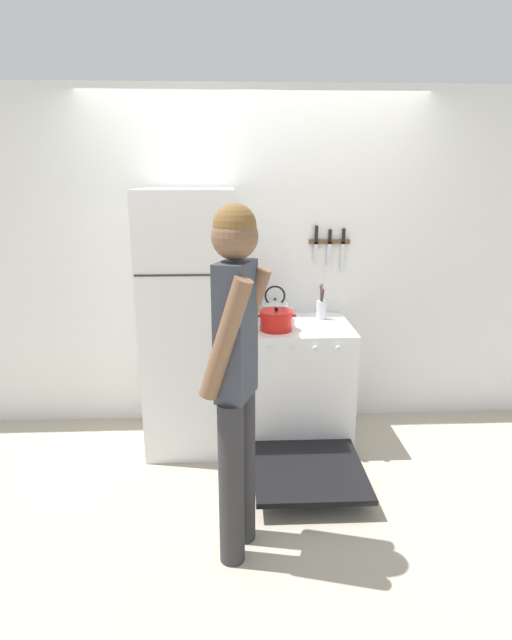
{
  "coord_description": "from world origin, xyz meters",
  "views": [
    {
      "loc": [
        -0.16,
        -3.77,
        1.9
      ],
      "look_at": [
        -0.01,
        -0.48,
        0.97
      ],
      "focal_mm": 28.0,
      "sensor_mm": 36.0,
      "label": 1
    }
  ],
  "objects_px": {
    "stove_range": "(297,383)",
    "tea_kettle": "(275,310)",
    "dutch_oven_pot": "(276,320)",
    "utensil_jar": "(321,308)",
    "person": "(236,368)",
    "refrigerator": "(191,322)"
  },
  "relations": [
    {
      "from": "stove_range",
      "to": "utensil_jar",
      "type": "bearing_deg",
      "value": 42.51
    },
    {
      "from": "stove_range",
      "to": "utensil_jar",
      "type": "distance_m",
      "value": 0.59
    },
    {
      "from": "refrigerator",
      "to": "stove_range",
      "type": "bearing_deg",
      "value": -1.05
    },
    {
      "from": "dutch_oven_pot",
      "to": "tea_kettle",
      "type": "distance_m",
      "value": 0.26
    },
    {
      "from": "refrigerator",
      "to": "tea_kettle",
      "type": "relative_size",
      "value": 7.02
    },
    {
      "from": "stove_range",
      "to": "tea_kettle",
      "type": "relative_size",
      "value": 5.18
    },
    {
      "from": "person",
      "to": "stove_range",
      "type": "bearing_deg",
      "value": -0.6
    },
    {
      "from": "dutch_oven_pot",
      "to": "utensil_jar",
      "type": "xyz_separation_m",
      "value": [
        0.36,
        0.27,
        0.01
      ]
    },
    {
      "from": "person",
      "to": "tea_kettle",
      "type": "bearing_deg",
      "value": 8.11
    },
    {
      "from": "person",
      "to": "refrigerator",
      "type": "bearing_deg",
      "value": 35.52
    },
    {
      "from": "stove_range",
      "to": "tea_kettle",
      "type": "distance_m",
      "value": 0.57
    },
    {
      "from": "refrigerator",
      "to": "dutch_oven_pot",
      "type": "bearing_deg",
      "value": -10.11
    },
    {
      "from": "stove_range",
      "to": "tea_kettle",
      "type": "xyz_separation_m",
      "value": [
        -0.16,
        0.17,
        0.52
      ]
    },
    {
      "from": "tea_kettle",
      "to": "refrigerator",
      "type": "bearing_deg",
      "value": -165.87
    },
    {
      "from": "utensil_jar",
      "to": "refrigerator",
      "type": "bearing_deg",
      "value": -170.56
    },
    {
      "from": "refrigerator",
      "to": "person",
      "type": "bearing_deg",
      "value": -75.03
    },
    {
      "from": "refrigerator",
      "to": "utensil_jar",
      "type": "relative_size",
      "value": 6.44
    },
    {
      "from": "dutch_oven_pot",
      "to": "utensil_jar",
      "type": "relative_size",
      "value": 0.97
    },
    {
      "from": "dutch_oven_pot",
      "to": "person",
      "type": "height_order",
      "value": "person"
    },
    {
      "from": "tea_kettle",
      "to": "dutch_oven_pot",
      "type": "bearing_deg",
      "value": -92.87
    },
    {
      "from": "stove_range",
      "to": "dutch_oven_pot",
      "type": "relative_size",
      "value": 4.92
    },
    {
      "from": "person",
      "to": "dutch_oven_pot",
      "type": "bearing_deg",
      "value": 5.88
    }
  ]
}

